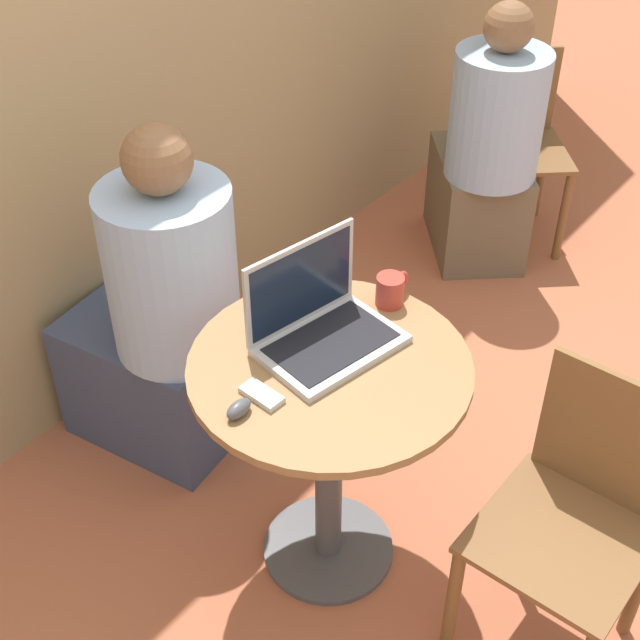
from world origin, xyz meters
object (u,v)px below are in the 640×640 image
Objects in this scene: cell_phone at (262,395)px; chair_empty at (574,522)px; person_seated at (162,325)px; laptop at (320,324)px.

chair_empty reaches higher than cell_phone.
chair_empty is (0.38, -0.68, -0.32)m from cell_phone.
person_seated is (-0.12, 1.34, 0.04)m from chair_empty.
person_seated is at bearing 89.49° from laptop.
person_seated reaches higher than laptop.
person_seated is at bearing 95.32° from chair_empty.
laptop is 0.33× the size of person_seated.
chair_empty is 0.71× the size of person_seated.
laptop is at bearing 100.48° from chair_empty.
laptop is 0.81m from chair_empty.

